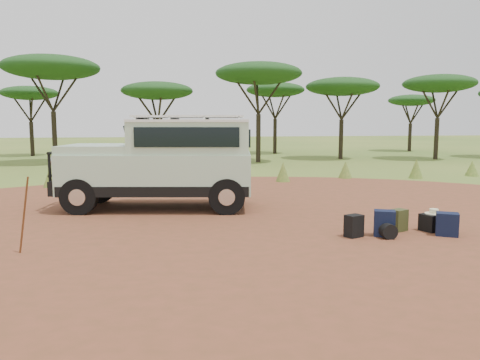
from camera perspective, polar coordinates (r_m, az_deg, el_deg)
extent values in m
plane|color=#496E27|center=(10.54, 1.48, -6.23)|extent=(140.00, 140.00, 0.00)
cylinder|color=brown|center=(10.53, 1.48, -6.21)|extent=(23.00, 23.00, 0.01)
cone|color=#496E27|center=(18.87, -22.04, 0.46)|extent=(0.60, 0.60, 0.85)
cone|color=#496E27|center=(19.38, -12.77, 0.73)|extent=(0.60, 0.60, 0.70)
cone|color=#496E27|center=(19.06, -3.79, 1.09)|extent=(0.60, 0.60, 0.90)
cone|color=#496E27|center=(19.23, 5.26, 0.98)|extent=(0.60, 0.60, 0.80)
cone|color=#496E27|center=(20.87, 12.73, 1.24)|extent=(0.60, 0.60, 0.75)
cone|color=#496E27|center=(21.68, 20.68, 1.30)|extent=(0.60, 0.60, 0.85)
cone|color=#496E27|center=(23.68, 26.44, 1.28)|extent=(0.60, 0.60, 0.70)
cylinder|color=#2D2419|center=(29.66, -21.66, 4.82)|extent=(0.28, 0.28, 3.06)
ellipsoid|color=#153915|center=(29.82, -22.02, 12.61)|extent=(5.50, 5.50, 1.38)
cylinder|color=#2D2419|center=(28.28, -9.93, 4.39)|extent=(0.28, 0.28, 2.34)
ellipsoid|color=#153915|center=(28.31, -10.07, 10.66)|extent=(4.20, 4.20, 1.05)
cylinder|color=#2D2419|center=(28.51, 2.25, 5.10)|extent=(0.28, 0.28, 2.93)
ellipsoid|color=#153915|center=(28.65, 2.29, 12.86)|extent=(5.20, 5.20, 1.30)
cylinder|color=#2D2419|center=(31.93, 12.21, 4.87)|extent=(0.28, 0.28, 2.61)
ellipsoid|color=#153915|center=(32.00, 12.37, 11.06)|extent=(4.80, 4.80, 1.20)
cylinder|color=#2D2419|center=(33.37, 22.81, 4.65)|extent=(0.28, 0.28, 2.70)
ellipsoid|color=#153915|center=(33.45, 23.11, 10.76)|extent=(4.60, 4.60, 1.15)
cylinder|color=#2D2419|center=(37.16, -24.03, 4.60)|extent=(0.28, 0.28, 2.48)
ellipsoid|color=#153915|center=(37.20, -24.28, 9.64)|extent=(4.00, 4.00, 1.00)
cylinder|color=#2D2419|center=(36.70, 4.28, 5.34)|extent=(0.28, 0.28, 2.70)
ellipsoid|color=#153915|center=(36.77, 4.34, 10.91)|extent=(4.50, 4.50, 1.12)
cylinder|color=#2D2419|center=(42.19, 19.99, 4.91)|extent=(0.28, 0.28, 2.34)
ellipsoid|color=#153915|center=(42.22, 20.17, 9.11)|extent=(3.80, 3.80, 0.95)
cube|color=#ABC9AB|center=(13.34, -9.91, 0.94)|extent=(5.43, 2.96, 1.09)
cube|color=black|center=(13.39, -9.88, -0.79)|extent=(5.34, 2.98, 0.27)
cube|color=#ABC9AB|center=(13.15, -6.03, 5.16)|extent=(3.49, 2.54, 0.86)
cube|color=white|center=(13.15, -6.05, 7.18)|extent=(3.50, 2.58, 0.07)
cube|color=white|center=(13.15, -6.06, 7.68)|extent=(3.22, 2.42, 0.06)
cube|color=#ABC9AB|center=(13.66, -16.72, 3.65)|extent=(2.21, 2.28, 0.23)
cube|color=black|center=(13.40, -12.77, 5.25)|extent=(0.48, 1.74, 0.60)
cube|color=black|center=(12.12, -6.52, 5.21)|extent=(2.68, 0.50, 0.52)
cube|color=black|center=(14.18, -5.61, 5.48)|extent=(2.68, 0.50, 0.52)
cube|color=black|center=(13.09, 1.07, 5.19)|extent=(0.34, 1.68, 0.47)
cube|color=black|center=(14.07, -20.56, -0.48)|extent=(0.51, 2.07, 0.39)
cylinder|color=black|center=(14.03, -21.25, 3.23)|extent=(0.33, 1.47, 0.08)
cylinder|color=black|center=(14.08, -21.14, 0.76)|extent=(0.33, 1.47, 0.08)
cylinder|color=silver|center=(13.76, -21.77, 2.18)|extent=(0.12, 0.26, 0.25)
cylinder|color=silver|center=(14.35, -20.84, 2.40)|extent=(0.12, 0.26, 0.25)
cube|color=white|center=(14.08, -20.94, 0.07)|extent=(0.13, 0.48, 0.14)
cylinder|color=black|center=(14.37, -11.54, 4.87)|extent=(0.11, 0.11, 0.94)
cylinder|color=black|center=(13.00, -19.03, -1.92)|extent=(1.00, 0.48, 0.96)
cylinder|color=black|center=(14.74, -16.75, -0.82)|extent=(1.00, 0.48, 0.96)
cylinder|color=black|center=(12.32, -1.61, -2.02)|extent=(1.00, 0.48, 0.96)
cylinder|color=black|center=(14.14, -1.44, -0.84)|extent=(1.00, 0.48, 0.96)
cylinder|color=brown|center=(9.45, -24.85, -3.94)|extent=(0.30, 0.20, 1.45)
cube|color=black|center=(10.21, 13.71, -5.48)|extent=(0.42, 0.37, 0.48)
cube|color=#101B32|center=(10.45, 17.19, -5.08)|extent=(0.52, 0.46, 0.56)
cube|color=#3C411E|center=(11.05, 18.77, -4.67)|extent=(0.43, 0.38, 0.49)
cube|color=#101B32|center=(10.97, 23.93, -4.97)|extent=(0.55, 0.51, 0.50)
cube|color=black|center=(11.37, 22.50, -4.79)|extent=(0.64, 0.53, 0.39)
cylinder|color=black|center=(10.32, 17.52, -5.92)|extent=(0.34, 0.34, 0.32)
cylinder|color=beige|center=(11.34, 22.55, -3.79)|extent=(0.39, 0.39, 0.02)
cylinder|color=beige|center=(11.33, 22.56, -3.51)|extent=(0.19, 0.19, 0.10)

